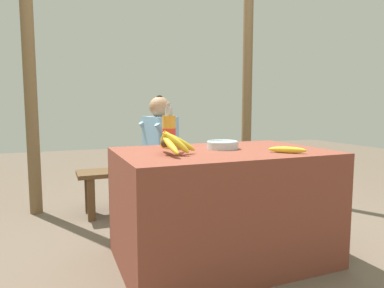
{
  "coord_description": "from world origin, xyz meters",
  "views": [
    {
      "loc": [
        -0.95,
        -1.84,
        0.95
      ],
      "look_at": [
        -0.18,
        0.05,
        0.73
      ],
      "focal_mm": 32.0,
      "sensor_mm": 36.0,
      "label": 1
    }
  ],
  "objects": [
    {
      "name": "support_post_far",
      "position": [
        1.04,
        1.45,
        1.34
      ],
      "size": [
        0.11,
        0.11,
        2.67
      ],
      "color": "brown",
      "rests_on": "ground_plane"
    },
    {
      "name": "banana_bunch_ripe",
      "position": [
        -0.35,
        -0.07,
        0.76
      ],
      "size": [
        0.21,
        0.35,
        0.15
      ],
      "color": "#4C381E",
      "rests_on": "market_counter"
    },
    {
      "name": "ground_plane",
      "position": [
        0.0,
        0.0,
        0.0
      ],
      "size": [
        12.0,
        12.0,
        0.0
      ],
      "primitive_type": "plane",
      "color": "brown"
    },
    {
      "name": "banana_bunch_green",
      "position": [
        0.4,
        1.17,
        0.46
      ],
      "size": [
        0.18,
        0.33,
        0.14
      ],
      "color": "#4C381E",
      "rests_on": "wooden_bench"
    },
    {
      "name": "wooden_bench",
      "position": [
        -0.04,
        1.17,
        0.33
      ],
      "size": [
        1.49,
        0.32,
        0.39
      ],
      "color": "brown",
      "rests_on": "ground_plane"
    },
    {
      "name": "loose_banana_front",
      "position": [
        0.28,
        -0.26,
        0.7
      ],
      "size": [
        0.18,
        0.17,
        0.04
      ],
      "rotation": [
        0.0,
        0.0,
        -0.75
      ],
      "color": "yellow",
      "rests_on": "market_counter"
    },
    {
      "name": "water_bottle",
      "position": [
        -0.27,
        0.22,
        0.8
      ],
      "size": [
        0.09,
        0.09,
        0.29
      ],
      "color": "gold",
      "rests_on": "market_counter"
    },
    {
      "name": "market_counter",
      "position": [
        0.0,
        0.0,
        0.34
      ],
      "size": [
        1.25,
        0.83,
        0.69
      ],
      "color": "brown",
      "rests_on": "ground_plane"
    },
    {
      "name": "serving_bowl",
      "position": [
        0.03,
        0.06,
        0.71
      ],
      "size": [
        0.2,
        0.2,
        0.05
      ],
      "color": "silver",
      "rests_on": "market_counter"
    },
    {
      "name": "support_post_near",
      "position": [
        -1.12,
        1.45,
        1.34
      ],
      "size": [
        0.11,
        0.11,
        2.67
      ],
      "color": "brown",
      "rests_on": "ground_plane"
    },
    {
      "name": "seated_vendor",
      "position": [
        -0.1,
        1.13,
        0.6
      ],
      "size": [
        0.44,
        0.42,
        1.05
      ],
      "rotation": [
        0.0,
        0.0,
        3.33
      ],
      "color": "#564C60",
      "rests_on": "ground_plane"
    }
  ]
}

